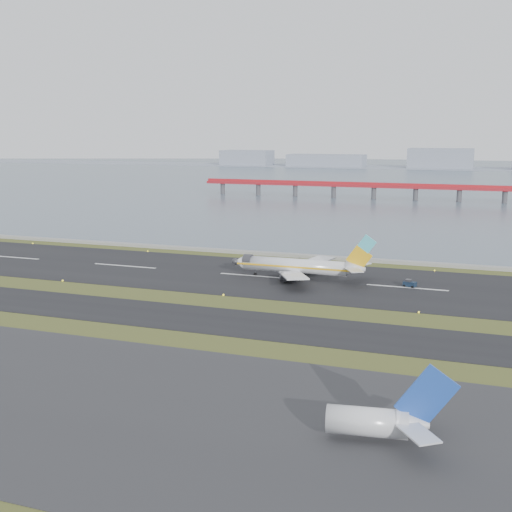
% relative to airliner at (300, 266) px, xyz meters
% --- Properties ---
extents(ground, '(1000.00, 1000.00, 0.00)m').
position_rel_airliner_xyz_m(ground, '(-12.21, -30.76, -3.46)').
color(ground, '#344819').
rests_on(ground, ground).
extents(apron_strip, '(1000.00, 50.00, 0.10)m').
position_rel_airliner_xyz_m(apron_strip, '(-12.21, -85.76, -3.41)').
color(apron_strip, '#2E2E30').
rests_on(apron_strip, ground).
extents(taxiway_strip, '(1000.00, 18.00, 0.10)m').
position_rel_airliner_xyz_m(taxiway_strip, '(-12.21, -42.76, -3.41)').
color(taxiway_strip, black).
rests_on(taxiway_strip, ground).
extents(runway_strip, '(1000.00, 45.00, 0.10)m').
position_rel_airliner_xyz_m(runway_strip, '(-12.21, -0.76, -3.41)').
color(runway_strip, black).
rests_on(runway_strip, ground).
extents(seawall, '(1000.00, 2.50, 1.00)m').
position_rel_airliner_xyz_m(seawall, '(-12.21, 29.24, -2.96)').
color(seawall, gray).
rests_on(seawall, ground).
extents(bay_water, '(1400.00, 800.00, 1.30)m').
position_rel_airliner_xyz_m(bay_water, '(-12.21, 429.24, -3.46)').
color(bay_water, '#445662').
rests_on(bay_water, ground).
extents(red_pier, '(260.00, 5.00, 10.20)m').
position_rel_airliner_xyz_m(red_pier, '(7.79, 219.24, 3.82)').
color(red_pier, '#B31E27').
rests_on(red_pier, ground).
extents(far_shoreline, '(1400.00, 80.00, 60.50)m').
position_rel_airliner_xyz_m(far_shoreline, '(1.41, 589.24, 2.61)').
color(far_shoreline, '#8D95A6').
rests_on(far_shoreline, ground).
extents(airliner, '(38.52, 32.89, 12.80)m').
position_rel_airliner_xyz_m(airliner, '(0.00, 0.00, 0.00)').
color(airliner, white).
rests_on(airliner, ground).
extents(pushback_tug, '(3.45, 2.57, 1.97)m').
position_rel_airliner_xyz_m(pushback_tug, '(28.27, 0.23, -2.50)').
color(pushback_tug, '#121F32').
rests_on(pushback_tug, ground).
extents(second_airliner_tail, '(15.97, 13.13, 9.86)m').
position_rel_airliner_xyz_m(second_airliner_tail, '(34.26, -84.56, -0.57)').
color(second_airliner_tail, white).
rests_on(second_airliner_tail, ground).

